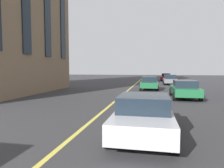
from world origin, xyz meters
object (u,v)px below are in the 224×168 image
(car_silver_trailing, at_px, (144,114))
(car_grey_parked_b, at_px, (170,80))
(car_red_mid, at_px, (166,77))
(car_green_oncoming, at_px, (149,83))
(car_green_near, at_px, (185,89))

(car_silver_trailing, xyz_separation_m, car_grey_parked_b, (23.43, -2.63, -0.00))
(car_silver_trailing, xyz_separation_m, car_red_mid, (33.32, -2.63, -0.00))
(car_silver_trailing, height_order, car_red_mid, car_red_mid)
(car_green_oncoming, xyz_separation_m, car_grey_parked_b, (8.00, -2.76, 0.00))
(car_green_oncoming, bearing_deg, car_silver_trailing, -179.53)
(car_green_oncoming, height_order, car_red_mid, same)
(car_green_oncoming, bearing_deg, car_grey_parked_b, -19.02)
(car_red_mid, bearing_deg, car_green_near, 180.00)
(car_green_near, height_order, car_grey_parked_b, car_grey_parked_b)
(car_silver_trailing, height_order, car_grey_parked_b, car_grey_parked_b)
(car_green_oncoming, xyz_separation_m, car_red_mid, (17.89, -2.76, 0.00))
(car_grey_parked_b, distance_m, car_red_mid, 9.89)
(car_green_near, distance_m, car_grey_parked_b, 14.04)
(car_green_oncoming, distance_m, car_grey_parked_b, 8.46)
(car_green_oncoming, height_order, car_silver_trailing, car_green_oncoming)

